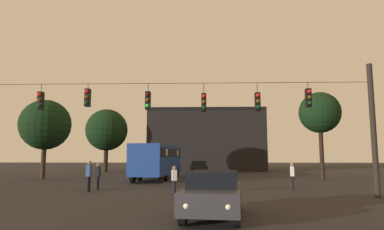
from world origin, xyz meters
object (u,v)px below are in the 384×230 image
(pedestrian_crossing_left, at_px, (89,174))
(tree_behind_building, at_px, (320,113))
(car_near_right, at_px, (214,193))
(pedestrian_near_bus, at_px, (174,179))
(tree_right_far, at_px, (107,130))
(pedestrian_crossing_right, at_px, (98,175))
(tree_left_silhouette, at_px, (45,125))
(city_bus, at_px, (158,158))
(car_far_left, at_px, (199,167))
(pedestrian_crossing_center, at_px, (292,174))

(pedestrian_crossing_left, distance_m, tree_behind_building, 20.80)
(car_near_right, height_order, pedestrian_crossing_left, pedestrian_crossing_left)
(pedestrian_near_bus, relative_size, tree_right_far, 0.18)
(pedestrian_crossing_left, xyz_separation_m, pedestrian_near_bus, (5.05, -1.41, -0.18))
(tree_right_far, bearing_deg, car_near_right, -68.22)
(pedestrian_crossing_right, bearing_deg, tree_left_silhouette, 129.81)
(pedestrian_crossing_left, distance_m, tree_right_far, 26.34)
(pedestrian_near_bus, bearing_deg, city_bus, 101.36)
(car_far_left, xyz_separation_m, pedestrian_crossing_center, (5.98, -18.16, 0.13))
(car_far_left, relative_size, pedestrian_crossing_right, 2.77)
(pedestrian_crossing_center, xyz_separation_m, tree_right_far, (-18.38, 23.46, 4.63))
(pedestrian_crossing_center, bearing_deg, pedestrian_crossing_right, -177.63)
(tree_right_far, bearing_deg, pedestrian_crossing_right, -74.93)
(city_bus, height_order, pedestrian_crossing_center, city_bus)
(city_bus, distance_m, car_far_left, 9.73)
(city_bus, distance_m, pedestrian_crossing_left, 11.19)
(city_bus, relative_size, pedestrian_near_bus, 7.40)
(pedestrian_crossing_right, relative_size, tree_right_far, 0.19)
(tree_behind_building, distance_m, tree_right_far, 27.49)
(city_bus, relative_size, car_far_left, 2.51)
(tree_left_silhouette, bearing_deg, car_near_right, -51.74)
(car_near_right, distance_m, pedestrian_crossing_left, 10.51)
(car_near_right, relative_size, pedestrian_crossing_center, 2.74)
(car_near_right, xyz_separation_m, pedestrian_crossing_center, (5.16, 9.62, 0.13))
(car_near_right, relative_size, tree_right_far, 0.54)
(tree_left_silhouette, bearing_deg, pedestrian_near_bus, -43.47)
(city_bus, relative_size, tree_left_silhouette, 1.54)
(pedestrian_crossing_center, height_order, tree_left_silhouette, tree_left_silhouette)
(city_bus, height_order, tree_left_silhouette, tree_left_silhouette)
(pedestrian_crossing_right, xyz_separation_m, tree_behind_building, (16.97, 9.56, 5.00))
(car_near_right, relative_size, tree_behind_building, 0.58)
(pedestrian_crossing_left, bearing_deg, pedestrian_crossing_right, 83.08)
(car_near_right, bearing_deg, city_bus, 102.99)
(city_bus, xyz_separation_m, tree_behind_building, (14.53, -0.08, 4.03))
(pedestrian_near_bus, relative_size, tree_left_silhouette, 0.21)
(pedestrian_crossing_center, xyz_separation_m, pedestrian_near_bus, (-7.03, -3.12, -0.08))
(city_bus, height_order, pedestrian_crossing_right, city_bus)
(car_near_right, xyz_separation_m, car_far_left, (-0.82, 27.78, 0.00))
(pedestrian_crossing_center, distance_m, pedestrian_near_bus, 7.69)
(pedestrian_crossing_center, bearing_deg, car_far_left, 108.23)
(car_far_left, relative_size, pedestrian_crossing_left, 2.49)
(city_bus, bearing_deg, tree_left_silhouette, -179.93)
(car_near_right, height_order, pedestrian_crossing_right, pedestrian_crossing_right)
(tree_left_silhouette, relative_size, tree_right_far, 0.86)
(pedestrian_near_bus, height_order, tree_behind_building, tree_behind_building)
(pedestrian_crossing_right, bearing_deg, car_near_right, -53.44)
(pedestrian_crossing_left, distance_m, pedestrian_crossing_center, 12.20)
(pedestrian_crossing_left, xyz_separation_m, tree_right_far, (-6.31, 25.16, 4.54))
(pedestrian_near_bus, bearing_deg, pedestrian_crossing_right, 151.85)
(pedestrian_crossing_right, bearing_deg, pedestrian_crossing_center, 2.37)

